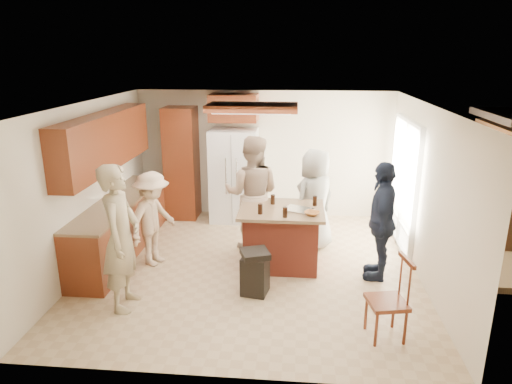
# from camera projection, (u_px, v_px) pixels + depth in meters

# --- Properties ---
(room_shell) EXTENTS (8.00, 5.20, 5.00)m
(room_shell) POSITION_uv_depth(u_px,v_px,m) (509.00, 191.00, 7.99)
(room_shell) COLOR tan
(room_shell) RESTS_ON ground
(person_front_left) EXTENTS (0.54, 0.72, 1.91)m
(person_front_left) POSITION_uv_depth(u_px,v_px,m) (121.00, 238.00, 5.74)
(person_front_left) COLOR tan
(person_front_left) RESTS_ON ground
(person_behind_left) EXTENTS (0.98, 0.65, 1.93)m
(person_behind_left) POSITION_uv_depth(u_px,v_px,m) (252.00, 194.00, 7.50)
(person_behind_left) COLOR #A0856D
(person_behind_left) RESTS_ON ground
(person_behind_right) EXTENTS (0.98, 0.97, 1.71)m
(person_behind_right) POSITION_uv_depth(u_px,v_px,m) (315.00, 200.00, 7.55)
(person_behind_right) COLOR gray
(person_behind_right) RESTS_ON ground
(person_side_right) EXTENTS (0.69, 1.10, 1.75)m
(person_side_right) POSITION_uv_depth(u_px,v_px,m) (382.00, 221.00, 6.54)
(person_side_right) COLOR #1B2337
(person_side_right) RESTS_ON ground
(person_counter) EXTENTS (0.76, 1.06, 1.49)m
(person_counter) POSITION_uv_depth(u_px,v_px,m) (153.00, 219.00, 7.00)
(person_counter) COLOR tan
(person_counter) RESTS_ON ground
(left_cabinetry) EXTENTS (0.64, 3.00, 2.30)m
(left_cabinetry) POSITION_uv_depth(u_px,v_px,m) (116.00, 197.00, 7.36)
(left_cabinetry) COLOR maroon
(left_cabinetry) RESTS_ON ground
(back_wall_units) EXTENTS (1.80, 0.60, 2.45)m
(back_wall_units) POSITION_uv_depth(u_px,v_px,m) (195.00, 150.00, 8.87)
(back_wall_units) COLOR maroon
(back_wall_units) RESTS_ON ground
(refrigerator) EXTENTS (0.90, 0.76, 1.80)m
(refrigerator) POSITION_uv_depth(u_px,v_px,m) (234.00, 176.00, 8.86)
(refrigerator) COLOR white
(refrigerator) RESTS_ON ground
(kitchen_island) EXTENTS (1.28, 1.03, 0.93)m
(kitchen_island) POSITION_uv_depth(u_px,v_px,m) (281.00, 236.00, 7.04)
(kitchen_island) COLOR #9E3928
(kitchen_island) RESTS_ON ground
(island_items) EXTENTS (0.93, 0.64, 0.15)m
(island_items) POSITION_uv_depth(u_px,v_px,m) (297.00, 209.00, 6.76)
(island_items) COLOR silver
(island_items) RESTS_ON kitchen_island
(trash_bin) EXTENTS (0.46, 0.46, 0.63)m
(trash_bin) POSITION_uv_depth(u_px,v_px,m) (255.00, 272.00, 6.24)
(trash_bin) COLOR black
(trash_bin) RESTS_ON ground
(spindle_chair) EXTENTS (0.49, 0.49, 0.99)m
(spindle_chair) POSITION_uv_depth(u_px,v_px,m) (389.00, 302.00, 5.23)
(spindle_chair) COLOR maroon
(spindle_chair) RESTS_ON ground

